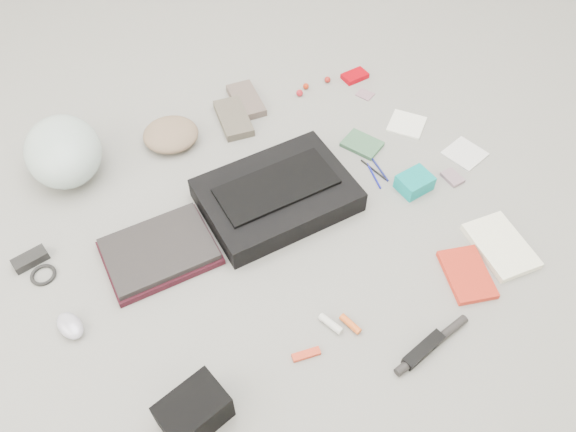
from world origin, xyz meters
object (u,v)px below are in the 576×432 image
camera_bag (194,412)px  accordion_wallet (415,183)px  bike_helmet (63,151)px  messenger_bag (277,195)px  laptop (159,249)px  book_red (467,274)px

camera_bag → accordion_wallet: camera_bag is taller
bike_helmet → messenger_bag: bearing=-35.4°
laptop → camera_bag: camera_bag is taller
bike_helmet → accordion_wallet: 1.23m
messenger_bag → accordion_wallet: 0.48m
camera_bag → accordion_wallet: (1.00, 0.35, -0.03)m
book_red → camera_bag: bearing=-162.6°
messenger_bag → accordion_wallet: (0.45, -0.18, -0.01)m
bike_helmet → book_red: (0.92, -1.07, -0.09)m
laptop → accordion_wallet: 0.90m
book_red → messenger_bag: bearing=141.9°
camera_bag → bike_helmet: bearing=80.2°
camera_bag → messenger_bag: bearing=33.5°
bike_helmet → book_red: bike_helmet is taller
messenger_bag → book_red: (0.36, -0.56, -0.03)m
accordion_wallet → camera_bag: bearing=-163.4°
laptop → bike_helmet: size_ratio=1.01×
book_red → accordion_wallet: (0.09, 0.37, 0.02)m
laptop → bike_helmet: bike_helmet is taller
messenger_bag → laptop: size_ratio=1.50×
messenger_bag → book_red: bearing=-55.8°
bike_helmet → accordion_wallet: bearing=-27.7°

